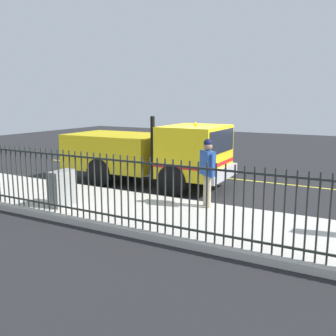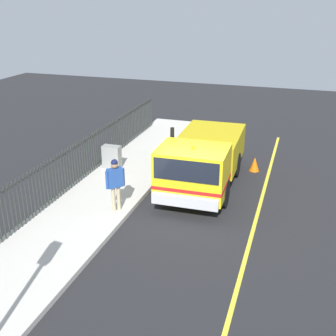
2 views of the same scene
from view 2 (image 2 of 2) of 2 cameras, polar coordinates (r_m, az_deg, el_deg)
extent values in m
plane|color=#232326|center=(14.45, 2.80, -5.56)|extent=(44.13, 44.13, 0.00)
cube|color=beige|center=(15.46, -8.71, -3.55)|extent=(2.92, 20.06, 0.16)
cube|color=yellow|center=(14.11, 11.73, -6.76)|extent=(0.12, 18.05, 0.01)
cube|color=yellow|center=(14.17, 3.31, -0.41)|extent=(2.34, 1.86, 1.61)
cube|color=black|center=(14.04, 3.34, 0.93)|extent=(2.16, 1.89, 0.71)
cube|color=gold|center=(17.03, 5.73, 2.73)|extent=(2.37, 3.44, 1.22)
cube|color=silver|center=(13.57, 2.26, -4.50)|extent=(2.19, 0.25, 0.36)
cube|color=red|center=(14.31, 3.28, -1.73)|extent=(2.36, 1.88, 0.12)
cylinder|color=black|center=(14.56, 7.44, -3.40)|extent=(0.32, 0.97, 0.96)
cylinder|color=black|center=(14.98, -0.34, -2.46)|extent=(0.32, 0.97, 0.96)
cylinder|color=black|center=(17.10, 9.03, 0.45)|extent=(0.32, 0.97, 0.96)
cylinder|color=black|center=(17.45, 2.34, 1.17)|extent=(0.32, 0.97, 0.96)
sphere|color=orange|center=(13.87, 3.39, 2.86)|extent=(0.12, 0.12, 0.12)
cylinder|color=black|center=(15.25, 0.57, 1.94)|extent=(0.14, 0.14, 1.94)
cube|color=#264C99|center=(13.66, -7.11, -1.29)|extent=(0.51, 0.53, 0.63)
sphere|color=#997051|center=(13.50, -7.20, 0.39)|extent=(0.23, 0.23, 0.23)
sphere|color=#14193F|center=(13.47, -7.21, 0.72)|extent=(0.22, 0.22, 0.22)
cylinder|color=tan|center=(13.94, -7.31, -4.16)|extent=(0.13, 0.13, 0.85)
cylinder|color=tan|center=(14.00, -6.63, -4.00)|extent=(0.13, 0.13, 0.85)
cylinder|color=#264C99|center=(13.58, -8.20, -1.64)|extent=(0.09, 0.09, 0.60)
cylinder|color=#264C99|center=(13.77, -6.02, -1.19)|extent=(0.09, 0.09, 0.60)
cylinder|color=#2D332D|center=(23.03, -2.27, 7.59)|extent=(0.04, 0.04, 1.60)
cylinder|color=#2D332D|center=(22.86, -2.43, 7.48)|extent=(0.04, 0.04, 1.60)
cylinder|color=#2D332D|center=(22.69, -2.60, 7.37)|extent=(0.04, 0.04, 1.60)
cylinder|color=#2D332D|center=(22.52, -2.76, 7.26)|extent=(0.04, 0.04, 1.60)
cylinder|color=#2D332D|center=(22.35, -2.93, 7.14)|extent=(0.04, 0.04, 1.60)
cylinder|color=#2D332D|center=(22.19, -3.10, 7.02)|extent=(0.04, 0.04, 1.60)
cylinder|color=#2D332D|center=(22.02, -3.27, 6.90)|extent=(0.04, 0.04, 1.60)
cylinder|color=#2D332D|center=(21.85, -3.45, 6.78)|extent=(0.04, 0.04, 1.60)
cylinder|color=#2D332D|center=(21.69, -3.63, 6.66)|extent=(0.04, 0.04, 1.60)
cylinder|color=#2D332D|center=(21.52, -3.81, 6.53)|extent=(0.04, 0.04, 1.60)
cylinder|color=#2D332D|center=(21.36, -3.99, 6.40)|extent=(0.04, 0.04, 1.60)
cylinder|color=#2D332D|center=(21.19, -4.18, 6.27)|extent=(0.04, 0.04, 1.60)
cylinder|color=#2D332D|center=(21.03, -4.37, 6.14)|extent=(0.04, 0.04, 1.60)
cylinder|color=#2D332D|center=(20.86, -4.56, 6.01)|extent=(0.04, 0.04, 1.60)
cylinder|color=#2D332D|center=(20.70, -4.76, 5.87)|extent=(0.04, 0.04, 1.60)
cylinder|color=#2D332D|center=(20.53, -4.96, 5.73)|extent=(0.04, 0.04, 1.60)
cylinder|color=#2D332D|center=(20.37, -5.16, 5.59)|extent=(0.04, 0.04, 1.60)
cylinder|color=#2D332D|center=(20.21, -5.36, 5.45)|extent=(0.04, 0.04, 1.60)
cylinder|color=#2D332D|center=(20.05, -5.57, 5.30)|extent=(0.04, 0.04, 1.60)
cylinder|color=#2D332D|center=(19.88, -5.78, 5.16)|extent=(0.04, 0.04, 1.60)
cylinder|color=#2D332D|center=(19.72, -5.99, 5.01)|extent=(0.04, 0.04, 1.60)
cylinder|color=#2D332D|center=(19.56, -6.21, 4.85)|extent=(0.04, 0.04, 1.60)
cylinder|color=#2D332D|center=(19.40, -6.43, 4.70)|extent=(0.04, 0.04, 1.60)
cylinder|color=#2D332D|center=(19.24, -6.66, 4.54)|extent=(0.04, 0.04, 1.60)
cylinder|color=#2D332D|center=(19.08, -6.89, 4.38)|extent=(0.04, 0.04, 1.60)
cylinder|color=#2D332D|center=(18.92, -7.12, 4.21)|extent=(0.04, 0.04, 1.60)
cylinder|color=#2D332D|center=(18.76, -7.36, 4.05)|extent=(0.04, 0.04, 1.60)
cylinder|color=#2D332D|center=(18.60, -7.60, 3.88)|extent=(0.04, 0.04, 1.60)
cylinder|color=#2D332D|center=(18.44, -7.84, 3.71)|extent=(0.04, 0.04, 1.60)
cylinder|color=#2D332D|center=(18.28, -8.09, 3.53)|extent=(0.04, 0.04, 1.60)
cylinder|color=#2D332D|center=(18.13, -8.34, 3.35)|extent=(0.04, 0.04, 1.60)
cylinder|color=#2D332D|center=(17.97, -8.60, 3.17)|extent=(0.04, 0.04, 1.60)
cylinder|color=#2D332D|center=(17.81, -8.86, 2.98)|extent=(0.04, 0.04, 1.60)
cylinder|color=#2D332D|center=(17.66, -9.13, 2.80)|extent=(0.04, 0.04, 1.60)
cylinder|color=#2D332D|center=(17.50, -9.40, 2.60)|extent=(0.04, 0.04, 1.60)
cylinder|color=#2D332D|center=(17.35, -9.67, 2.41)|extent=(0.04, 0.04, 1.60)
cylinder|color=#2D332D|center=(17.20, -9.95, 2.21)|extent=(0.04, 0.04, 1.60)
cylinder|color=#2D332D|center=(17.04, -10.24, 2.01)|extent=(0.04, 0.04, 1.60)
cylinder|color=#2D332D|center=(16.89, -10.53, 1.80)|extent=(0.04, 0.04, 1.60)
cylinder|color=#2D332D|center=(16.74, -10.82, 1.59)|extent=(0.04, 0.04, 1.60)
cylinder|color=#2D332D|center=(16.59, -11.12, 1.38)|extent=(0.04, 0.04, 1.60)
cylinder|color=#2D332D|center=(16.44, -11.43, 1.16)|extent=(0.04, 0.04, 1.60)
cylinder|color=#2D332D|center=(16.29, -11.74, 0.94)|extent=(0.04, 0.04, 1.60)
cylinder|color=#2D332D|center=(16.14, -12.06, 0.71)|extent=(0.04, 0.04, 1.60)
cylinder|color=#2D332D|center=(15.99, -12.38, 0.48)|extent=(0.04, 0.04, 1.60)
cylinder|color=#2D332D|center=(15.84, -12.71, 0.25)|extent=(0.04, 0.04, 1.60)
cylinder|color=#2D332D|center=(15.70, -13.05, 0.01)|extent=(0.04, 0.04, 1.60)
cylinder|color=#2D332D|center=(15.55, -13.39, -0.24)|extent=(0.04, 0.04, 1.60)
cylinder|color=#2D332D|center=(15.41, -13.74, -0.48)|extent=(0.04, 0.04, 1.60)
cylinder|color=#2D332D|center=(15.26, -14.09, -0.74)|extent=(0.04, 0.04, 1.60)
cylinder|color=#2D332D|center=(15.12, -14.45, -0.99)|extent=(0.04, 0.04, 1.60)
cylinder|color=#2D332D|center=(14.98, -14.82, -1.26)|extent=(0.04, 0.04, 1.60)
cylinder|color=#2D332D|center=(14.84, -15.20, -1.52)|extent=(0.04, 0.04, 1.60)
cylinder|color=#2D332D|center=(14.70, -15.58, -1.80)|extent=(0.04, 0.04, 1.60)
cylinder|color=#2D332D|center=(14.56, -15.97, -2.07)|extent=(0.04, 0.04, 1.60)
cylinder|color=#2D332D|center=(14.42, -16.37, -2.36)|extent=(0.04, 0.04, 1.60)
cylinder|color=#2D332D|center=(14.28, -16.77, -2.64)|extent=(0.04, 0.04, 1.60)
cylinder|color=#2D332D|center=(14.14, -17.19, -2.94)|extent=(0.04, 0.04, 1.60)
cylinder|color=#2D332D|center=(14.01, -17.61, -3.24)|extent=(0.04, 0.04, 1.60)
cylinder|color=#2D332D|center=(13.88, -18.04, -3.54)|extent=(0.04, 0.04, 1.60)
cylinder|color=#2D332D|center=(13.74, -18.48, -3.85)|extent=(0.04, 0.04, 1.60)
cylinder|color=#2D332D|center=(13.61, -18.93, -4.17)|extent=(0.04, 0.04, 1.60)
cylinder|color=#2D332D|center=(13.48, -19.39, -4.49)|extent=(0.04, 0.04, 1.60)
cylinder|color=#2D332D|center=(13.35, -19.85, -4.82)|extent=(0.04, 0.04, 1.60)
cylinder|color=#2D332D|center=(13.23, -20.33, -5.15)|extent=(0.04, 0.04, 1.60)
cylinder|color=#2D332D|center=(13.10, -20.81, -5.49)|extent=(0.04, 0.04, 1.60)
cylinder|color=#2D332D|center=(12.97, -21.31, -5.84)|extent=(0.04, 0.04, 1.60)
cube|color=#2D332D|center=(15.46, -13.26, 2.31)|extent=(0.04, 17.05, 0.04)
cube|color=#2D332D|center=(15.93, -12.86, -2.02)|extent=(0.04, 17.05, 0.04)
cube|color=gray|center=(17.45, -7.55, 1.51)|extent=(0.73, 0.37, 0.94)
cone|color=orange|center=(17.81, 11.54, 0.52)|extent=(0.41, 0.41, 0.58)
camera|label=1|loc=(16.67, -43.05, 3.06)|focal=40.83mm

